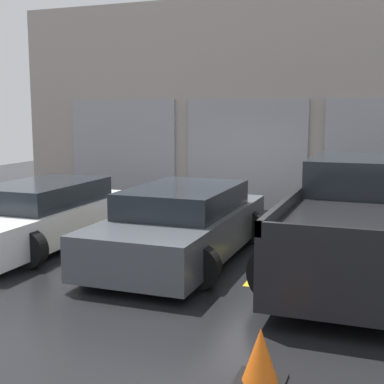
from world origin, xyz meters
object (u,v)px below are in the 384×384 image
pickup_truck (357,220)px  sedan_side (183,224)px  sedan_white (43,215)px  traffic_cone (260,358)px

pickup_truck → sedan_side: 2.91m
sedan_white → traffic_cone: (5.16, -3.81, -0.32)m
pickup_truck → traffic_cone: 4.16m
traffic_cone → pickup_truck: bearing=81.4°
sedan_side → pickup_truck: bearing=5.2°
sedan_side → traffic_cone: bearing=-59.2°
sedan_white → sedan_side: sedan_side is taller
sedan_side → traffic_cone: sedan_side is taller
traffic_cone → sedan_side: bearing=120.8°
sedan_side → sedan_white: bearing=180.0°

